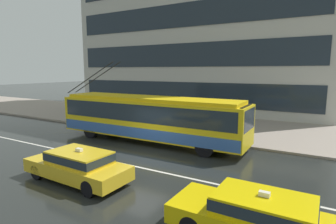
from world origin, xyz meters
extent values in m
plane|color=#232625|center=(0.00, 0.00, 0.00)|extent=(160.00, 160.00, 0.00)
cube|color=gray|center=(0.00, 9.48, 0.07)|extent=(80.00, 10.00, 0.14)
cube|color=silver|center=(0.00, -1.20, 0.00)|extent=(72.00, 0.14, 0.01)
cube|color=yellow|center=(-1.26, 2.88, 1.54)|extent=(12.45, 2.55, 2.25)
cube|color=yellow|center=(-1.26, 2.88, 2.76)|extent=(11.70, 2.30, 0.20)
cube|color=#1E2833|center=(-1.26, 2.88, 1.99)|extent=(11.95, 2.58, 1.03)
cube|color=#355EA9|center=(-1.26, 2.88, 0.82)|extent=(12.32, 2.58, 0.63)
cube|color=#1E2833|center=(4.90, 2.91, 1.99)|extent=(0.13, 2.19, 1.12)
cube|color=black|center=(4.75, 2.91, 2.56)|extent=(0.17, 1.89, 0.28)
cylinder|color=black|center=(-5.95, 3.21, 3.96)|extent=(4.42, 0.08, 2.25)
cylinder|color=black|center=(-5.95, 2.51, 3.96)|extent=(4.42, 0.08, 2.25)
cylinder|color=black|center=(2.96, 3.99, 0.52)|extent=(1.04, 0.31, 1.04)
cylinder|color=black|center=(2.97, 1.81, 0.52)|extent=(1.04, 0.31, 1.04)
cylinder|color=black|center=(-5.25, 3.95, 0.52)|extent=(1.04, 0.31, 1.04)
cylinder|color=black|center=(-5.24, 1.77, 0.52)|extent=(1.04, 0.31, 1.04)
cube|color=gold|center=(-0.38, -3.71, 0.51)|extent=(4.66, 1.89, 0.55)
cube|color=gold|center=(-0.19, -3.72, 1.02)|extent=(2.53, 1.59, 0.48)
cube|color=#1E2833|center=(-0.19, -3.72, 1.05)|extent=(2.58, 1.61, 0.31)
cube|color=silver|center=(-0.19, -3.72, 1.33)|extent=(0.28, 0.17, 0.12)
cylinder|color=black|center=(-1.92, -4.47, 0.31)|extent=(0.62, 0.21, 0.62)
cylinder|color=black|center=(-1.88, -2.89, 0.31)|extent=(0.62, 0.21, 0.62)
cylinder|color=black|center=(1.13, -4.54, 0.31)|extent=(0.62, 0.21, 0.62)
cylinder|color=black|center=(1.17, -2.96, 0.31)|extent=(0.62, 0.21, 0.62)
cube|color=yellow|center=(6.87, -4.08, 0.51)|extent=(4.65, 1.84, 0.55)
cube|color=yellow|center=(7.05, -4.08, 1.02)|extent=(2.51, 1.57, 0.48)
cube|color=#1E2833|center=(7.05, -4.08, 1.05)|extent=(2.56, 1.59, 0.31)
cube|color=silver|center=(7.05, -4.08, 1.33)|extent=(0.28, 0.16, 0.12)
cylinder|color=black|center=(5.34, -3.26, 0.31)|extent=(0.62, 0.21, 0.62)
cylinder|color=gray|center=(-1.13, 5.25, 1.30)|extent=(0.08, 0.08, 2.32)
cylinder|color=gray|center=(-4.57, 5.25, 1.30)|extent=(0.08, 0.08, 2.32)
cylinder|color=gray|center=(-1.13, 6.69, 1.30)|extent=(0.08, 0.08, 2.32)
cylinder|color=gray|center=(-4.57, 6.69, 1.30)|extent=(0.08, 0.08, 2.32)
cube|color=#99ADB2|center=(-2.85, 6.69, 1.35)|extent=(3.27, 0.04, 1.86)
cube|color=#B2B2B7|center=(-2.85, 5.97, 2.50)|extent=(3.74, 1.74, 0.08)
cube|color=brown|center=(-2.85, 6.33, 0.59)|extent=(2.41, 0.36, 0.08)
cylinder|color=black|center=(-0.41, 7.10, 0.55)|extent=(0.14, 0.14, 0.82)
cylinder|color=black|center=(-0.25, 7.10, 0.55)|extent=(0.14, 0.14, 0.82)
cylinder|color=gray|center=(-0.33, 7.10, 1.23)|extent=(0.36, 0.36, 0.55)
sphere|color=tan|center=(-0.33, 7.10, 1.63)|extent=(0.23, 0.23, 0.23)
cylinder|color=#2B251E|center=(-4.07, 5.56, 0.55)|extent=(0.14, 0.14, 0.83)
cylinder|color=#2B251E|center=(-4.23, 5.58, 0.55)|extent=(0.14, 0.14, 0.83)
cylinder|color=#433939|center=(-4.15, 5.57, 1.26)|extent=(0.40, 0.40, 0.58)
sphere|color=tan|center=(-4.15, 5.57, 1.66)|extent=(0.21, 0.21, 0.21)
cone|color=#28529C|center=(-4.03, 5.55, 1.94)|extent=(1.16, 1.16, 0.25)
cylinder|color=#333333|center=(-4.03, 5.55, 1.45)|extent=(0.02, 0.02, 0.74)
cylinder|color=navy|center=(-5.77, 7.01, 0.59)|extent=(0.14, 0.14, 0.89)
cylinder|color=navy|center=(-5.92, 7.07, 0.59)|extent=(0.14, 0.14, 0.89)
cylinder|color=navy|center=(-5.84, 7.04, 1.31)|extent=(0.47, 0.47, 0.55)
sphere|color=tan|center=(-5.84, 7.04, 1.69)|extent=(0.22, 0.22, 0.22)
cone|color=#DA2A5D|center=(-5.95, 7.09, 1.98)|extent=(1.26, 1.26, 0.30)
cylinder|color=#333333|center=(-5.95, 7.09, 1.47)|extent=(0.02, 0.02, 0.73)
cube|color=#B9B7AE|center=(-4.79, 19.88, 11.67)|extent=(27.95, 11.81, 23.34)
cube|color=#1E2833|center=(-4.79, 13.95, 2.14)|extent=(26.28, 0.06, 2.33)
cube|color=#1E2833|center=(-4.79, 13.95, 6.03)|extent=(26.28, 0.06, 2.33)
cube|color=#1E2833|center=(-4.79, 13.95, 9.92)|extent=(26.28, 0.06, 2.33)
camera|label=1|loc=(8.22, -11.07, 4.50)|focal=29.08mm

